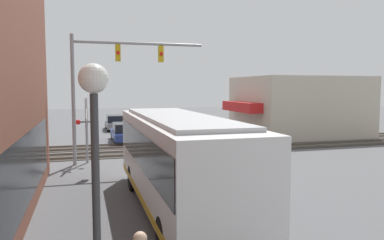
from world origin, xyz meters
TOP-DOWN VIEW (x-y plane):
  - ground_plane at (0.00, 0.00)m, footprint 120.00×120.00m
  - shop_building at (11.45, -12.32)m, footprint 8.35×10.93m
  - city_bus at (-5.31, 2.80)m, footprint 10.32×2.59m
  - traffic_signal_gantry at (3.57, 4.34)m, footprint 0.42×7.30m
  - crossing_signal at (3.96, 5.67)m, footprint 1.41×1.18m
  - streetlamp at (-11.84, 5.66)m, footprint 0.44×0.44m
  - rail_track_near at (6.00, 0.00)m, footprint 2.60×60.00m
  - rail_track_far at (9.20, 0.00)m, footprint 2.60×60.00m
  - parked_car_blue at (11.77, 2.80)m, footprint 4.82×1.82m
  - parked_car_grey at (20.27, 2.80)m, footprint 4.55×1.82m
  - parked_car_red at (27.54, 0.20)m, footprint 4.64×1.82m
  - pedestrian_near_bus at (-1.85, 0.94)m, footprint 0.34×0.34m

SIDE VIEW (x-z plane):
  - ground_plane at x=0.00m, z-range 0.00..0.00m
  - rail_track_near at x=6.00m, z-range -0.05..0.10m
  - rail_track_far at x=9.20m, z-range -0.05..0.10m
  - parked_car_red at x=27.54m, z-range -0.04..1.35m
  - parked_car_blue at x=11.77m, z-range -0.05..1.41m
  - parked_car_grey at x=20.27m, z-range -0.05..1.42m
  - pedestrian_near_bus at x=-1.85m, z-range 0.02..1.84m
  - city_bus at x=-5.31m, z-range 0.16..3.43m
  - crossing_signal at x=3.96m, z-range 0.39..4.20m
  - shop_building at x=11.45m, z-range 0.00..5.12m
  - streetlamp at x=-11.84m, z-range 0.45..4.99m
  - traffic_signal_gantry at x=3.57m, z-range 1.58..8.62m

